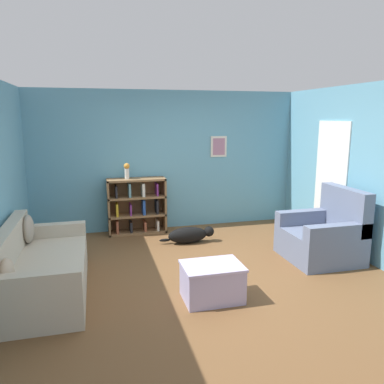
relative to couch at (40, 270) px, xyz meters
name	(u,v)px	position (x,y,z in m)	size (l,w,h in m)	color
ground_plane	(199,271)	(2.03, 0.18, -0.31)	(14.00, 14.00, 0.00)	brown
wall_back	(168,160)	(2.04, 2.43, 1.00)	(5.60, 0.13, 2.60)	#609EB7
wall_right	(362,173)	(4.58, 0.20, 0.99)	(0.16, 5.00, 2.60)	#609EB7
couch	(40,270)	(0.00, 0.00, 0.00)	(0.93, 1.92, 0.84)	#B7AD99
bookshelf	(137,206)	(1.41, 2.20, 0.20)	(1.05, 0.35, 1.02)	olive
recliner_chair	(324,236)	(3.98, 0.17, 0.05)	(0.98, 1.01, 1.08)	slate
coffee_table	(212,281)	(1.96, -0.64, -0.08)	(0.70, 0.52, 0.43)	#ADA3CC
dog	(190,235)	(2.20, 1.37, -0.16)	(0.95, 0.25, 0.28)	black
vase	(127,170)	(1.24, 2.18, 0.87)	(0.11, 0.11, 0.28)	silver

